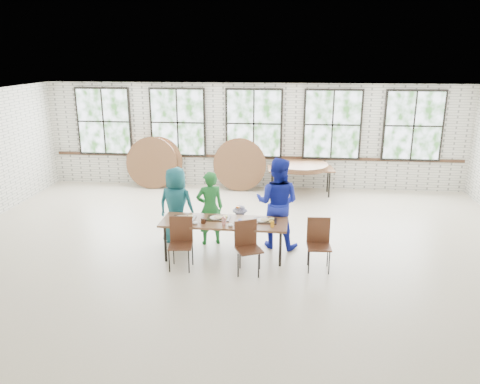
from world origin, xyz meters
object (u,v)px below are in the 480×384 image
object	(u,v)px
chair_near_right	(247,242)
storage_table	(301,170)
dining_table	(224,224)
chair_near_left	(181,238)

from	to	relation	value
chair_near_right	storage_table	world-z (taller)	chair_near_right
dining_table	chair_near_left	xyz separation A→B (m)	(-0.74, -0.48, -0.13)
chair_near_left	chair_near_right	xyz separation A→B (m)	(1.22, -0.07, 0.00)
dining_table	storage_table	world-z (taller)	same
chair_near_left	chair_near_right	size ratio (longest dim) A/B	1.00
dining_table	storage_table	bearing A→B (deg)	72.08
storage_table	chair_near_right	bearing A→B (deg)	-107.61
chair_near_right	storage_table	size ratio (longest dim) A/B	0.51
chair_near_left	storage_table	xyz separation A→B (m)	(2.30, 4.87, 0.13)
dining_table	chair_near_right	world-z (taller)	chair_near_right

